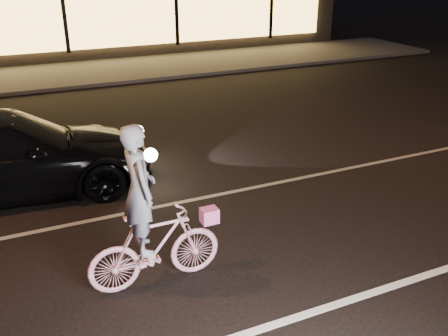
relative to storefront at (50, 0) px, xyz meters
name	(u,v)px	position (x,y,z in m)	size (l,w,h in m)	color
ground	(227,260)	(0.00, -18.97, -2.15)	(90.00, 90.00, 0.00)	black
lane_stripe_near	(279,323)	(0.00, -20.47, -2.14)	(60.00, 0.12, 0.01)	silver
lane_stripe_far	(181,202)	(0.00, -16.97, -2.14)	(60.00, 0.10, 0.01)	gray
sidewalk	(78,74)	(0.00, -5.97, -2.09)	(30.00, 4.00, 0.12)	#383533
storefront	(50,0)	(0.00, 0.00, 0.00)	(25.40, 8.42, 4.20)	black
cyclist	(151,231)	(-1.14, -19.06, -1.33)	(1.82, 0.63, 2.30)	#D74073
sedan	(4,155)	(-2.76, -15.29, -1.38)	(5.48, 2.66, 1.54)	black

